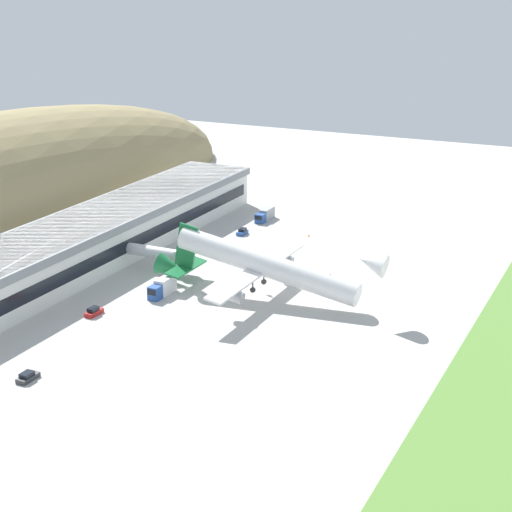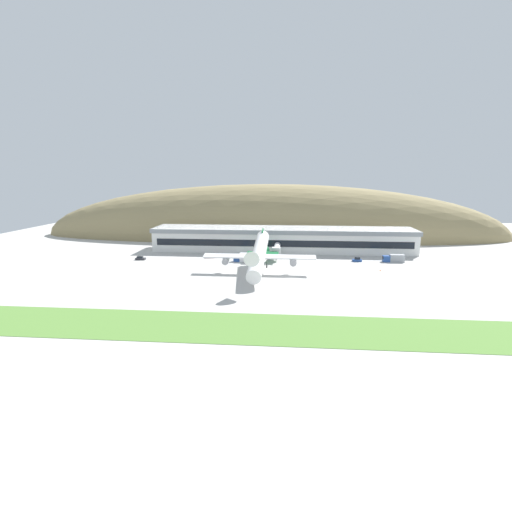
{
  "view_description": "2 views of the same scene",
  "coord_description": "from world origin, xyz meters",
  "px_view_note": "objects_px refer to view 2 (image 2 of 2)",
  "views": [
    {
      "loc": [
        -156.5,
        -62.41,
        62.2
      ],
      "look_at": [
        -7.25,
        9.07,
        7.06
      ],
      "focal_mm": 60.0,
      "sensor_mm": 36.0,
      "label": 1
    },
    {
      "loc": [
        -0.18,
        -128.38,
        33.33
      ],
      "look_at": [
        -12.55,
        8.34,
        5.58
      ],
      "focal_mm": 28.0,
      "sensor_mm": 36.0,
      "label": 2
    }
  ],
  "objects_px": {
    "jetway_0": "(277,249)",
    "traffic_cone_0": "(380,270)",
    "box_truck": "(244,258)",
    "service_car_1": "(357,260)",
    "service_car_0": "(210,256)",
    "fuel_truck": "(394,258)",
    "cargo_airplane": "(259,254)",
    "service_car_2": "(140,258)",
    "terminal_building": "(283,238)"
  },
  "relations": [
    {
      "from": "jetway_0",
      "to": "service_car_1",
      "type": "distance_m",
      "value": 32.3
    },
    {
      "from": "jetway_0",
      "to": "cargo_airplane",
      "type": "distance_m",
      "value": 27.09
    },
    {
      "from": "jetway_0",
      "to": "traffic_cone_0",
      "type": "relative_size",
      "value": 26.54
    },
    {
      "from": "service_car_1",
      "to": "terminal_building",
      "type": "bearing_deg",
      "value": 144.76
    },
    {
      "from": "terminal_building",
      "to": "box_truck",
      "type": "distance_m",
      "value": 29.57
    },
    {
      "from": "service_car_2",
      "to": "fuel_truck",
      "type": "bearing_deg",
      "value": 2.85
    },
    {
      "from": "cargo_airplane",
      "to": "fuel_truck",
      "type": "xyz_separation_m",
      "value": [
        51.21,
        23.26,
        -5.3
      ]
    },
    {
      "from": "cargo_airplane",
      "to": "service_car_0",
      "type": "xyz_separation_m",
      "value": [
        -22.41,
        24.93,
        -6.04
      ]
    },
    {
      "from": "box_truck",
      "to": "terminal_building",
      "type": "bearing_deg",
      "value": 59.99
    },
    {
      "from": "jetway_0",
      "to": "cargo_airplane",
      "type": "bearing_deg",
      "value": -100.81
    },
    {
      "from": "service_car_2",
      "to": "box_truck",
      "type": "relative_size",
      "value": 0.52
    },
    {
      "from": "jetway_0",
      "to": "box_truck",
      "type": "relative_size",
      "value": 1.99
    },
    {
      "from": "jetway_0",
      "to": "service_car_2",
      "type": "relative_size",
      "value": 3.86
    },
    {
      "from": "cargo_airplane",
      "to": "traffic_cone_0",
      "type": "distance_m",
      "value": 43.84
    },
    {
      "from": "service_car_0",
      "to": "box_truck",
      "type": "xyz_separation_m",
      "value": [
        14.78,
        -6.25,
        0.95
      ]
    },
    {
      "from": "service_car_1",
      "to": "traffic_cone_0",
      "type": "distance_m",
      "value": 16.54
    },
    {
      "from": "fuel_truck",
      "to": "service_car_2",
      "type": "bearing_deg",
      "value": -177.15
    },
    {
      "from": "fuel_truck",
      "to": "box_truck",
      "type": "xyz_separation_m",
      "value": [
        -58.83,
        -4.58,
        0.21
      ]
    },
    {
      "from": "terminal_building",
      "to": "service_car_0",
      "type": "bearing_deg",
      "value": -147.01
    },
    {
      "from": "jetway_0",
      "to": "traffic_cone_0",
      "type": "xyz_separation_m",
      "value": [
        37.68,
        -19.12,
        -3.71
      ]
    },
    {
      "from": "terminal_building",
      "to": "traffic_cone_0",
      "type": "bearing_deg",
      "value": -45.75
    },
    {
      "from": "service_car_0",
      "to": "service_car_1",
      "type": "distance_m",
      "value": 59.42
    },
    {
      "from": "service_car_2",
      "to": "fuel_truck",
      "type": "relative_size",
      "value": 0.48
    },
    {
      "from": "traffic_cone_0",
      "to": "jetway_0",
      "type": "bearing_deg",
      "value": 153.1
    },
    {
      "from": "jetway_0",
      "to": "cargo_airplane",
      "type": "relative_size",
      "value": 0.31
    },
    {
      "from": "jetway_0",
      "to": "service_car_1",
      "type": "relative_size",
      "value": 4.22
    },
    {
      "from": "service_car_0",
      "to": "fuel_truck",
      "type": "bearing_deg",
      "value": -1.3
    },
    {
      "from": "box_truck",
      "to": "service_car_1",
      "type": "bearing_deg",
      "value": 5.36
    },
    {
      "from": "box_truck",
      "to": "service_car_0",
      "type": "bearing_deg",
      "value": 157.07
    },
    {
      "from": "fuel_truck",
      "to": "traffic_cone_0",
      "type": "distance_m",
      "value": 18.05
    },
    {
      "from": "terminal_building",
      "to": "traffic_cone_0",
      "type": "distance_m",
      "value": 51.49
    },
    {
      "from": "service_car_0",
      "to": "fuel_truck",
      "type": "xyz_separation_m",
      "value": [
        73.61,
        -1.67,
        0.74
      ]
    },
    {
      "from": "terminal_building",
      "to": "service_car_1",
      "type": "distance_m",
      "value": 37.05
    },
    {
      "from": "jetway_0",
      "to": "service_car_0",
      "type": "height_order",
      "value": "jetway_0"
    },
    {
      "from": "cargo_airplane",
      "to": "box_truck",
      "type": "bearing_deg",
      "value": 112.21
    },
    {
      "from": "service_car_1",
      "to": "service_car_2",
      "type": "xyz_separation_m",
      "value": [
        -86.51,
        -4.62,
        -0.07
      ]
    },
    {
      "from": "terminal_building",
      "to": "jetway_0",
      "type": "height_order",
      "value": "terminal_building"
    },
    {
      "from": "jetway_0",
      "to": "fuel_truck",
      "type": "xyz_separation_m",
      "value": [
        46.15,
        -3.22,
        -2.59
      ]
    },
    {
      "from": "traffic_cone_0",
      "to": "box_truck",
      "type": "bearing_deg",
      "value": 167.33
    },
    {
      "from": "jetway_0",
      "to": "box_truck",
      "type": "xyz_separation_m",
      "value": [
        -12.68,
        -7.8,
        -2.38
      ]
    },
    {
      "from": "service_car_0",
      "to": "service_car_2",
      "type": "bearing_deg",
      "value": -166.14
    },
    {
      "from": "jetway_0",
      "to": "service_car_1",
      "type": "bearing_deg",
      "value": -6.46
    },
    {
      "from": "jetway_0",
      "to": "traffic_cone_0",
      "type": "bearing_deg",
      "value": -26.9
    },
    {
      "from": "service_car_0",
      "to": "service_car_2",
      "type": "relative_size",
      "value": 1.02
    },
    {
      "from": "service_car_0",
      "to": "traffic_cone_0",
      "type": "bearing_deg",
      "value": -15.1
    },
    {
      "from": "service_car_1",
      "to": "fuel_truck",
      "type": "bearing_deg",
      "value": 1.6
    },
    {
      "from": "service_car_0",
      "to": "traffic_cone_0",
      "type": "height_order",
      "value": "service_car_0"
    },
    {
      "from": "traffic_cone_0",
      "to": "service_car_1",
      "type": "bearing_deg",
      "value": 110.39
    },
    {
      "from": "terminal_building",
      "to": "fuel_truck",
      "type": "height_order",
      "value": "terminal_building"
    },
    {
      "from": "fuel_truck",
      "to": "traffic_cone_0",
      "type": "xyz_separation_m",
      "value": [
        -8.47,
        -15.9,
        -1.12
      ]
    }
  ]
}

